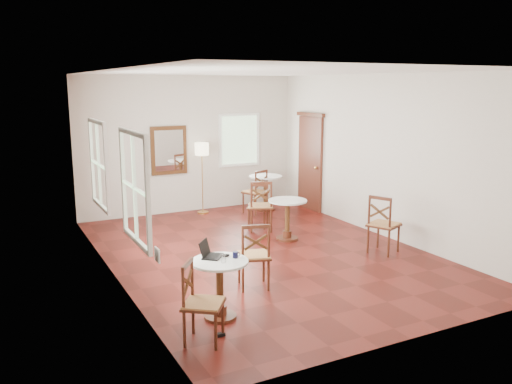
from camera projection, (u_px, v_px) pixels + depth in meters
ground at (264, 253)px, 9.01m from camera, size 7.00×7.00×0.00m
room_shell at (254, 140)px, 8.85m from camera, size 5.02×7.02×3.01m
cafe_table_near at (220, 283)px, 6.41m from camera, size 0.70×0.70×0.74m
cafe_table_mid at (287, 215)px, 9.71m from camera, size 0.71×0.71×0.75m
cafe_table_back at (266, 189)px, 12.00m from camera, size 0.75×0.75×0.79m
chair_near_a at (254, 255)px, 7.39m from camera, size 0.55×0.55×0.95m
chair_near_b at (201, 303)px, 5.82m from camera, size 0.59×0.59×0.92m
chair_mid_a at (261, 206)px, 10.29m from camera, size 0.61×0.61×1.00m
chair_mid_b at (383, 224)px, 8.93m from camera, size 0.61×0.61×1.00m
chair_back_a at (256, 192)px, 11.71m from camera, size 0.58×0.58×0.97m
chair_back_b at (258, 206)px, 10.59m from camera, size 0.55×0.55×0.84m
floor_lamp at (202, 154)px, 11.56m from camera, size 0.30×0.30×1.56m
laptop at (209, 253)px, 6.48m from camera, size 0.36×0.37×0.20m
mouse at (226, 255)px, 6.49m from camera, size 0.11×0.08×0.04m
navy_mug at (236, 255)px, 6.45m from camera, size 0.10×0.07×0.08m
water_glass at (224, 258)px, 6.27m from camera, size 0.06×0.06×0.11m
power_adapter at (221, 334)px, 6.03m from camera, size 0.09×0.06×0.04m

